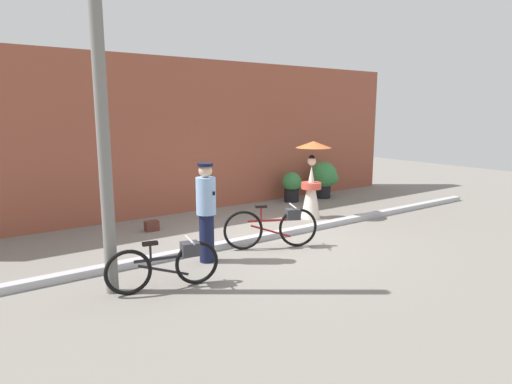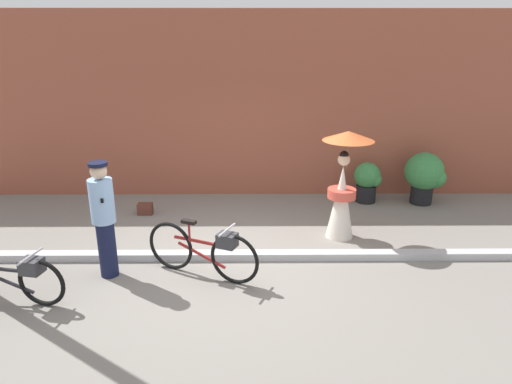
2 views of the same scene
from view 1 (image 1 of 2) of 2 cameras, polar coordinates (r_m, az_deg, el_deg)
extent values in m
plane|color=gray|center=(9.14, 1.70, -6.08)|extent=(30.00, 30.00, 0.00)
cube|color=brown|center=(11.69, -8.39, 7.19)|extent=(14.00, 0.40, 3.92)
cube|color=#B2B2B7|center=(9.12, 1.70, -5.71)|extent=(14.00, 0.20, 0.12)
torus|color=black|center=(8.56, 5.48, -4.63)|extent=(0.71, 0.36, 0.76)
torus|color=black|center=(8.33, -1.67, -5.00)|extent=(0.71, 0.36, 0.76)
cube|color=maroon|center=(8.38, 1.96, -3.71)|extent=(0.84, 0.41, 0.04)
cube|color=maroon|center=(8.44, 1.95, -5.11)|extent=(0.73, 0.36, 0.28)
cylinder|color=maroon|center=(8.32, 0.66, -2.95)|extent=(0.03, 0.03, 0.32)
cube|color=black|center=(8.28, 0.66, -1.87)|extent=(0.24, 0.17, 0.05)
cylinder|color=silver|center=(8.43, 4.82, -1.82)|extent=(0.23, 0.45, 0.03)
cube|color=#333338|center=(8.46, 4.81, -2.87)|extent=(0.33, 0.31, 0.20)
torus|color=black|center=(6.79, -7.69, -9.10)|extent=(0.67, 0.19, 0.67)
torus|color=black|center=(6.60, -16.27, -10.00)|extent=(0.67, 0.19, 0.67)
cube|color=black|center=(6.63, -11.96, -8.42)|extent=(0.84, 0.20, 0.04)
cube|color=black|center=(6.69, -11.90, -9.92)|extent=(0.73, 0.18, 0.27)
cylinder|color=black|center=(6.56, -13.56, -7.69)|extent=(0.03, 0.03, 0.28)
cube|color=black|center=(6.52, -13.61, -6.53)|extent=(0.23, 0.13, 0.05)
cylinder|color=silver|center=(6.65, -8.60, -6.17)|extent=(0.12, 0.48, 0.03)
cube|color=#333338|center=(6.69, -8.57, -7.31)|extent=(0.30, 0.27, 0.20)
cylinder|color=#141938|center=(7.72, -6.42, -5.96)|extent=(0.26, 0.26, 0.85)
cylinder|color=#8CB2E0|center=(7.54, -6.54, -0.51)|extent=(0.34, 0.34, 0.64)
sphere|color=#D8B293|center=(7.47, -6.60, 2.77)|extent=(0.23, 0.23, 0.23)
cylinder|color=black|center=(7.46, -6.62, 3.56)|extent=(0.27, 0.27, 0.05)
cube|color=black|center=(7.53, -6.55, -0.03)|extent=(0.17, 0.37, 0.06)
cone|color=silver|center=(10.85, 7.18, 0.01)|extent=(0.48, 0.48, 1.31)
cylinder|color=#D14C3D|center=(10.82, 7.19, 0.83)|extent=(0.49, 0.49, 0.16)
sphere|color=beige|center=(10.74, 7.27, 4.00)|extent=(0.21, 0.21, 0.21)
sphere|color=black|center=(10.73, 7.28, 4.39)|extent=(0.16, 0.16, 0.16)
cylinder|color=olive|center=(10.78, 7.46, 4.69)|extent=(0.02, 0.02, 0.55)
cone|color=orange|center=(10.75, 7.49, 6.15)|extent=(0.87, 0.87, 0.16)
cylinder|color=black|center=(12.86, 4.64, -0.44)|extent=(0.43, 0.43, 0.37)
sphere|color=#387F42|center=(12.79, 4.66, 1.35)|extent=(0.56, 0.56, 0.56)
sphere|color=#387F42|center=(12.83, 5.37, 1.05)|extent=(0.31, 0.31, 0.31)
cylinder|color=black|center=(13.54, 8.71, 0.07)|extent=(0.45, 0.45, 0.39)
sphere|color=#387F42|center=(13.46, 8.77, 2.22)|extent=(0.80, 0.80, 0.80)
sphere|color=#387F42|center=(13.53, 9.72, 1.81)|extent=(0.44, 0.44, 0.44)
cube|color=#592D23|center=(9.96, -13.41, -4.31)|extent=(0.29, 0.19, 0.22)
cube|color=#47241C|center=(9.90, -13.29, -4.07)|extent=(0.25, 0.07, 0.08)
cylinder|color=slate|center=(6.39, -19.32, 8.12)|extent=(0.18, 0.18, 4.80)
camera|label=2|loc=(5.73, 51.67, 14.17)|focal=31.90mm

